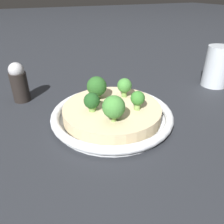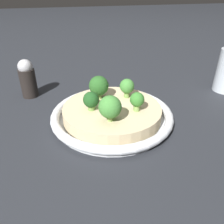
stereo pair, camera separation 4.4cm
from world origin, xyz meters
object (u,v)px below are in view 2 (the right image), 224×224
Objects in this scene: pepper_shaker at (28,79)px; broccoli_left at (137,100)px; broccoli_right at (91,101)px; broccoli_front_left at (127,87)px; broccoli_front at (99,86)px; broccoli_back_right at (110,107)px; risotto_bowl at (112,114)px.

broccoli_left is at bearing 133.96° from pepper_shaker.
broccoli_right is 0.09m from broccoli_front_left.
broccoli_left is 0.92× the size of broccoli_front_left.
broccoli_front_left is 0.25m from pepper_shaker.
broccoli_left is at bearing 160.47° from broccoli_right.
broccoli_left is 0.06m from broccoli_front_left.
broccoli_front is 0.53× the size of pepper_shaker.
broccoli_left is 1.03× the size of broccoli_right.
broccoli_front_left is at bearing -93.57° from broccoli_left.
broccoli_front_left is (-0.00, -0.06, 0.00)m from broccoli_left.
pepper_shaker is (0.14, -0.23, -0.01)m from broccoli_back_right.
broccoli_right reaches higher than risotto_bowl.
risotto_bowl is 2.62× the size of pepper_shaker.
pepper_shaker is at bearing -42.15° from broccoli_front.
risotto_bowl is 6.64× the size of broccoli_right.
broccoli_back_right is 0.10m from broccoli_front.
pepper_shaker reaches higher than broccoli_right.
broccoli_left is 0.40× the size of pepper_shaker.
broccoli_front reaches higher than broccoli_left.
risotto_bowl is 0.24m from pepper_shaker.
pepper_shaker is at bearing -35.53° from broccoli_front_left.
broccoli_front_left is (-0.04, -0.03, 0.04)m from risotto_bowl.
pepper_shaker is at bearing -58.43° from broccoli_back_right.
broccoli_left is 0.09m from broccoli_right.
broccoli_front is (0.01, -0.04, 0.05)m from risotto_bowl.
broccoli_left is 0.77× the size of broccoli_front.
broccoli_front_left is 0.84× the size of broccoli_front.
broccoli_back_right is 0.52× the size of pepper_shaker.
risotto_bowl is at bearing 108.44° from broccoli_front.
broccoli_back_right is at bearing 51.81° from broccoli_front_left.
broccoli_right is at bearing 59.29° from broccoli_front.
broccoli_front_left is at bearing 144.47° from pepper_shaker.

